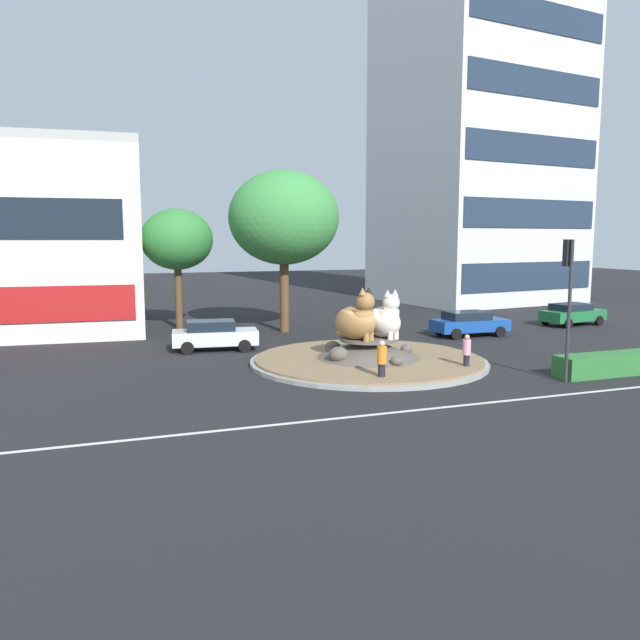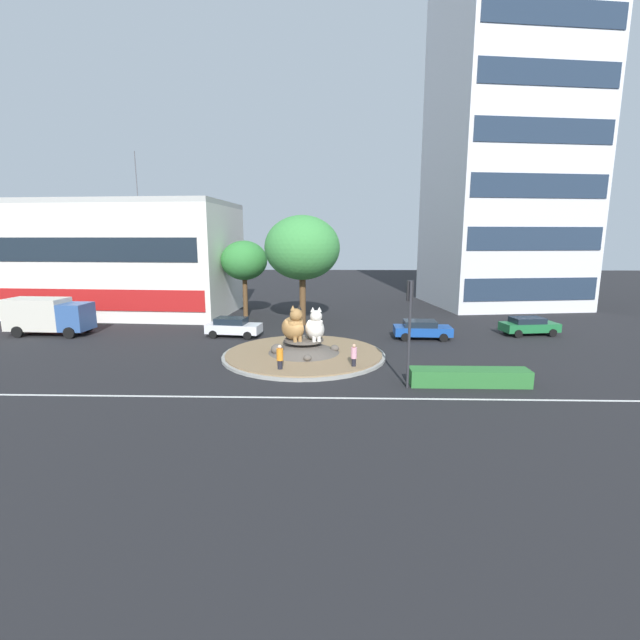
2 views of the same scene
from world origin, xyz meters
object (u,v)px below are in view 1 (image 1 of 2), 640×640
Objects in this scene: office_tower at (480,99)px; parked_car_right at (572,314)px; pedestrian_orange_shirt at (382,361)px; broadleaf_tree_behind_island at (284,218)px; sedan_on_far_lane at (469,323)px; second_tree_near_tower at (177,240)px; pedestrian_pink_shirt at (467,352)px; cat_statue_white at (385,320)px; traffic_light_mast at (568,284)px; cat_statue_tabby at (357,320)px; hatchback_near_shophouse at (214,335)px.

parked_car_right is (-3.53, -16.79, -17.22)m from office_tower.
office_tower is 39.61m from pedestrian_orange_shirt.
office_tower is at bearing 69.80° from parked_car_right.
sedan_on_far_lane is at bearing -28.79° from broadleaf_tree_behind_island.
pedestrian_pink_shirt is at bearing -60.56° from second_tree_near_tower.
cat_statue_white is 8.00m from traffic_light_mast.
traffic_light_mast is (5.11, -5.86, 1.91)m from cat_statue_white.
parked_car_right is (24.58, -7.26, -4.82)m from second_tree_near_tower.
pedestrian_orange_shirt is at bearing -39.27° from cat_statue_white.
cat_statue_tabby reaches higher than hatchback_near_shophouse.
traffic_light_mast is 3.46× the size of pedestrian_pink_shirt.
traffic_light_mast is at bearing -103.25° from sedan_on_far_lane.
hatchback_near_shophouse is (-27.44, -18.10, -17.18)m from office_tower.
pedestrian_orange_shirt is 10.79m from hatchback_near_shophouse.
broadleaf_tree_behind_island is at bearing 151.02° from cat_statue_tabby.
hatchback_near_shophouse is at bearing 43.72° from traffic_light_mast.
pedestrian_pink_shirt is at bearing 26.99° from cat_statue_white.
pedestrian_pink_shirt reaches higher than sedan_on_far_lane.
parked_car_right is at bearing 81.86° from cat_statue_tabby.
hatchback_near_shophouse is (-4.88, 9.62, -0.09)m from pedestrian_orange_shirt.
parked_car_right is at bearing -16.45° from second_tree_near_tower.
broadleaf_tree_behind_island is at bearing 152.78° from sedan_on_far_lane.
hatchback_near_shophouse is at bearing -143.12° from cat_statue_white.
parked_car_right is (18.67, -3.67, -6.13)m from broadleaf_tree_behind_island.
pedestrian_orange_shirt reaches higher than sedan_on_far_lane.
second_tree_near_tower is (-6.03, 14.57, 3.54)m from cat_statue_tabby.
pedestrian_pink_shirt is (3.97, -13.91, -6.04)m from broadleaf_tree_behind_island.
broadleaf_tree_behind_island is at bearing 160.54° from parked_car_right.
pedestrian_pink_shirt is at bearing -153.49° from parked_car_right.
office_tower is 7.74× the size of parked_car_right.
cat_statue_white is 0.55× the size of hatchback_near_shophouse.
pedestrian_orange_shirt is at bearing -91.39° from broadleaf_tree_behind_island.
office_tower is 36.83m from pedestrian_pink_shirt.
pedestrian_orange_shirt is 21.94m from parked_car_right.
broadleaf_tree_behind_island is 2.10× the size of parked_car_right.
cat_statue_tabby is at bearing -89.32° from broadleaf_tree_behind_island.
traffic_light_mast is at bearing -68.34° from broadleaf_tree_behind_island.
pedestrian_orange_shirt is (-0.36, -14.59, -6.00)m from broadleaf_tree_behind_island.
pedestrian_pink_shirt is at bearing -36.59° from hatchback_near_shophouse.
office_tower is (20.65, 24.03, 15.99)m from cat_statue_white.
traffic_light_mast is 18.29m from broadleaf_tree_behind_island.
second_tree_near_tower is at bearing 155.22° from parked_car_right.
office_tower is at bearing 59.02° from pedestrian_orange_shirt.
cat_statue_white is 12.06m from broadleaf_tree_behind_island.
office_tower is at bearing 127.40° from cat_statue_white.
traffic_light_mast is 1.27× the size of sedan_on_far_lane.
cat_statue_tabby is 3.82m from pedestrian_orange_shirt.
second_tree_near_tower is 1.70× the size of sedan_on_far_lane.
cat_statue_tabby is at bearing -108.90° from pedestrian_pink_shirt.
second_tree_near_tower is at bearing -164.71° from cat_statue_white.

